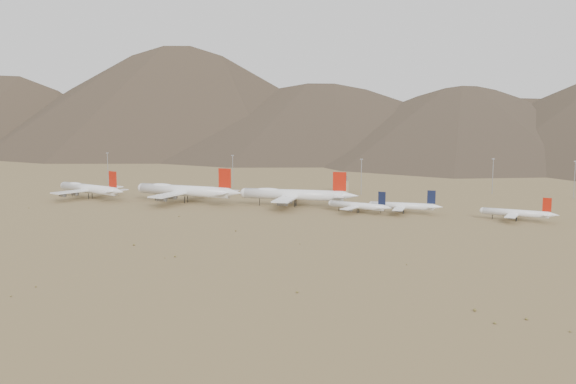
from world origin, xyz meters
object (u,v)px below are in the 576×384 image
(widebody_centre, at_px, (185,190))
(control_tower, at_px, (342,185))
(narrowbody_b, at_px, (404,206))
(widebody_east, at_px, (294,194))
(narrowbody_a, at_px, (359,206))
(widebody_west, at_px, (89,189))

(widebody_centre, bearing_deg, control_tower, 52.24)
(widebody_centre, distance_m, narrowbody_b, 141.19)
(widebody_east, xyz_separation_m, narrowbody_b, (68.45, -9.15, -3.13))
(control_tower, bearing_deg, narrowbody_a, -73.81)
(widebody_east, height_order, narrowbody_b, widebody_east)
(widebody_west, distance_m, narrowbody_b, 211.86)
(widebody_west, bearing_deg, widebody_centre, 21.13)
(narrowbody_a, distance_m, narrowbody_b, 26.21)
(widebody_east, xyz_separation_m, control_tower, (15.29, 80.27, -2.39))
(widebody_west, bearing_deg, control_tower, 49.10)
(narrowbody_a, bearing_deg, widebody_west, -166.17)
(widebody_centre, bearing_deg, narrowbody_b, 6.21)
(widebody_west, xyz_separation_m, control_tower, (158.54, 81.54, -1.63))
(widebody_west, distance_m, control_tower, 178.29)
(widebody_centre, xyz_separation_m, narrowbody_b, (140.97, -6.95, -3.50))
(widebody_east, relative_size, narrowbody_a, 1.89)
(widebody_centre, height_order, narrowbody_b, widebody_centre)
(widebody_east, bearing_deg, widebody_west, 179.26)
(widebody_west, xyz_separation_m, narrowbody_a, (186.00, -13.01, -2.54))
(narrowbody_a, bearing_deg, widebody_east, 179.36)
(widebody_centre, xyz_separation_m, control_tower, (87.81, 82.47, -2.77))
(control_tower, bearing_deg, widebody_centre, -136.80)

